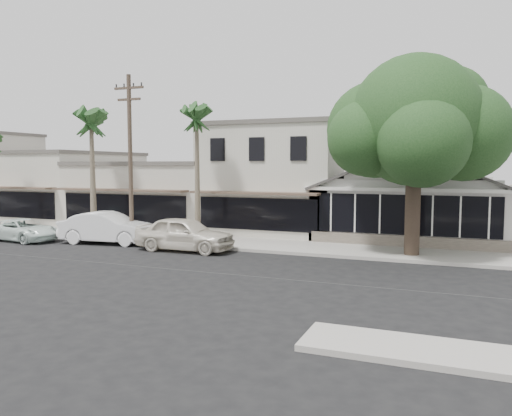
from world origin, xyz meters
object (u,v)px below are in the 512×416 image
at_px(utility_pole, 130,154).
at_px(car_2, 23,230).
at_px(shade_tree, 414,125).
at_px(car_1, 108,228).
at_px(car_0, 185,234).

bearing_deg(utility_pole, car_2, -164.63).
height_order(utility_pole, shade_tree, shade_tree).
bearing_deg(car_2, car_1, -73.09).
relative_size(utility_pole, car_2, 2.05).
height_order(car_0, shade_tree, shade_tree).
bearing_deg(car_2, utility_pole, -68.96).
distance_m(utility_pole, car_0, 5.69).
xyz_separation_m(utility_pole, shade_tree, (14.42, 1.35, 1.21)).
height_order(utility_pole, car_1, utility_pole).
bearing_deg(shade_tree, car_0, -166.69).
relative_size(car_0, car_2, 1.13).
height_order(car_1, shade_tree, shade_tree).
height_order(car_2, shade_tree, shade_tree).
relative_size(car_1, car_2, 1.17).
xyz_separation_m(car_0, shade_tree, (10.48, 2.48, 5.16)).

